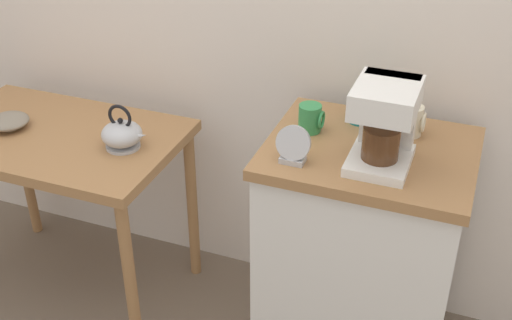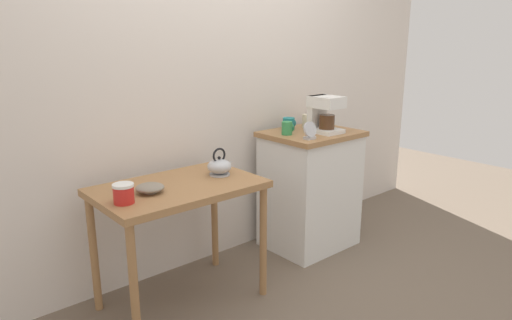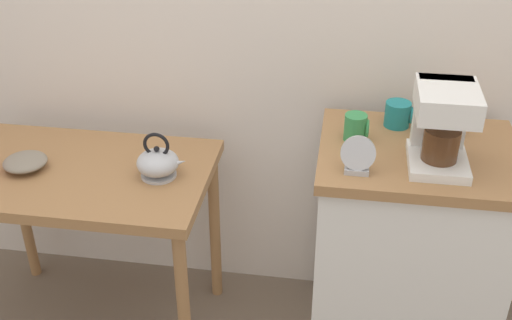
# 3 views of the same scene
# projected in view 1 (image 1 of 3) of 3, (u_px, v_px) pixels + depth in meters

# --- Properties ---
(ground_plane) EXTENTS (8.00, 8.00, 0.00)m
(ground_plane) POSITION_uv_depth(u_px,v_px,m) (205.00, 311.00, 2.67)
(ground_plane) COLOR #6B5B4C
(wooden_table) EXTENTS (0.92, 0.58, 0.74)m
(wooden_table) POSITION_uv_depth(u_px,v_px,m) (60.00, 155.00, 2.48)
(wooden_table) COLOR #9E7044
(wooden_table) RESTS_ON ground_plane
(kitchen_counter) EXTENTS (0.65, 0.53, 0.88)m
(kitchen_counter) POSITION_uv_depth(u_px,v_px,m) (360.00, 257.00, 2.28)
(kitchen_counter) COLOR white
(kitchen_counter) RESTS_ON ground_plane
(bowl_stoneware) EXTENTS (0.15, 0.15, 0.05)m
(bowl_stoneware) POSITION_uv_depth(u_px,v_px,m) (8.00, 121.00, 2.45)
(bowl_stoneware) COLOR gray
(bowl_stoneware) RESTS_ON wooden_table
(teakettle) EXTENTS (0.18, 0.14, 0.17)m
(teakettle) POSITION_uv_depth(u_px,v_px,m) (122.00, 134.00, 2.31)
(teakettle) COLOR #B2B5BA
(teakettle) RESTS_ON wooden_table
(coffee_maker) EXTENTS (0.18, 0.22, 0.26)m
(coffee_maker) POSITION_uv_depth(u_px,v_px,m) (385.00, 120.00, 1.91)
(coffee_maker) COLOR white
(coffee_maker) RESTS_ON kitchen_counter
(mug_dark_teal) EXTENTS (0.09, 0.09, 0.09)m
(mug_dark_teal) POSITION_uv_depth(u_px,v_px,m) (363.00, 109.00, 2.18)
(mug_dark_teal) COLOR teal
(mug_dark_teal) RESTS_ON kitchen_counter
(mug_tall_green) EXTENTS (0.08, 0.07, 0.09)m
(mug_tall_green) POSITION_uv_depth(u_px,v_px,m) (311.00, 118.00, 2.12)
(mug_tall_green) COLOR #338C4C
(mug_tall_green) RESTS_ON kitchen_counter
(mug_small_cream) EXTENTS (0.09, 0.08, 0.10)m
(mug_small_cream) POSITION_uv_depth(u_px,v_px,m) (411.00, 121.00, 2.10)
(mug_small_cream) COLOR beige
(mug_small_cream) RESTS_ON kitchen_counter
(table_clock) EXTENTS (0.11, 0.05, 0.12)m
(table_clock) POSITION_uv_depth(u_px,v_px,m) (293.00, 147.00, 1.95)
(table_clock) COLOR #B2B5BA
(table_clock) RESTS_ON kitchen_counter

